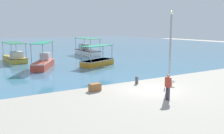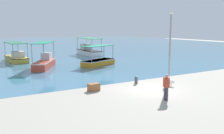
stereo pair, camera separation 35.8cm
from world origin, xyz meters
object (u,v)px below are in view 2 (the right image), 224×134
(mooring_bollard, at_px, (136,80))
(fisherman_standing, at_px, (166,86))
(fishing_boat_near_right, at_px, (16,57))
(glass_bottle, at_px, (163,90))
(lamp_post, at_px, (170,44))
(cargo_crate, at_px, (94,87))
(fishing_boat_near_left, at_px, (89,51))
(pelican, at_px, (171,81))
(fishing_boat_far_left, at_px, (98,61))
(fishing_boat_outer, at_px, (44,62))

(mooring_bollard, bearing_deg, fisherman_standing, -102.70)
(fishing_boat_near_right, bearing_deg, glass_bottle, -73.44)
(fisherman_standing, bearing_deg, mooring_bollard, 77.30)
(fishing_boat_near_right, height_order, lamp_post, lamp_post)
(mooring_bollard, distance_m, glass_bottle, 2.93)
(mooring_bollard, height_order, cargo_crate, mooring_bollard)
(fishing_boat_near_left, distance_m, mooring_bollard, 22.00)
(lamp_post, bearing_deg, mooring_bollard, 154.20)
(fishing_boat_near_right, bearing_deg, fishing_boat_near_left, 11.97)
(fishing_boat_near_right, distance_m, glass_bottle, 22.62)
(pelican, bearing_deg, fishing_boat_far_left, 90.38)
(fishing_boat_outer, bearing_deg, fishing_boat_near_left, 43.47)
(fishing_boat_outer, xyz_separation_m, pelican, (6.15, -13.88, -0.30))
(fishing_boat_outer, xyz_separation_m, glass_bottle, (4.58, -14.78, -0.56))
(mooring_bollard, distance_m, cargo_crate, 4.00)
(fishing_boat_outer, height_order, mooring_bollard, fishing_boat_outer)
(fishing_boat_near_left, distance_m, lamp_post, 22.83)
(fishing_boat_near_left, bearing_deg, fishing_boat_outer, -136.53)
(pelican, bearing_deg, fishing_boat_near_right, 111.11)
(fishing_boat_outer, relative_size, fisherman_standing, 3.20)
(mooring_bollard, bearing_deg, cargo_crate, -176.41)
(fishing_boat_far_left, relative_size, cargo_crate, 5.90)
(fishing_boat_far_left, relative_size, fisherman_standing, 2.89)
(fishing_boat_outer, distance_m, fishing_boat_near_left, 13.64)
(lamp_post, xyz_separation_m, mooring_bollard, (-2.46, 1.19, -2.96))
(mooring_bollard, bearing_deg, fishing_boat_near_right, 108.05)
(fishing_boat_outer, distance_m, mooring_bollard, 12.62)
(fishing_boat_far_left, relative_size, lamp_post, 0.83)
(fisherman_standing, height_order, glass_bottle, fisherman_standing)
(lamp_post, bearing_deg, fisherman_standing, -135.02)
(fishing_boat_outer, bearing_deg, fisherman_standing, -79.11)
(fishing_boat_near_left, bearing_deg, pelican, -99.16)
(fishing_boat_outer, xyz_separation_m, lamp_post, (6.70, -13.06, 2.62))
(pelican, relative_size, lamp_post, 0.14)
(fisherman_standing, relative_size, cargo_crate, 2.04)
(fishing_boat_outer, bearing_deg, fishing_boat_far_left, -14.47)
(fisherman_standing, bearing_deg, fishing_boat_near_right, 102.16)
(fishing_boat_near_left, relative_size, fishing_boat_near_right, 1.07)
(lamp_post, relative_size, mooring_bollard, 9.17)
(fishing_boat_near_right, relative_size, pelican, 7.23)
(glass_bottle, bearing_deg, fishing_boat_near_right, 106.56)
(fishing_boat_near_right, distance_m, fisherman_standing, 24.01)
(fishing_boat_far_left, distance_m, cargo_crate, 12.06)
(mooring_bollard, xyz_separation_m, glass_bottle, (0.33, -2.90, -0.23))
(fishing_boat_outer, relative_size, fishing_boat_near_left, 0.87)
(cargo_crate, bearing_deg, fisherman_standing, -56.62)
(pelican, relative_size, mooring_bollard, 1.25)
(pelican, xyz_separation_m, mooring_bollard, (-1.90, 2.00, -0.04))
(lamp_post, height_order, cargo_crate, lamp_post)
(fisherman_standing, bearing_deg, cargo_crate, 123.38)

